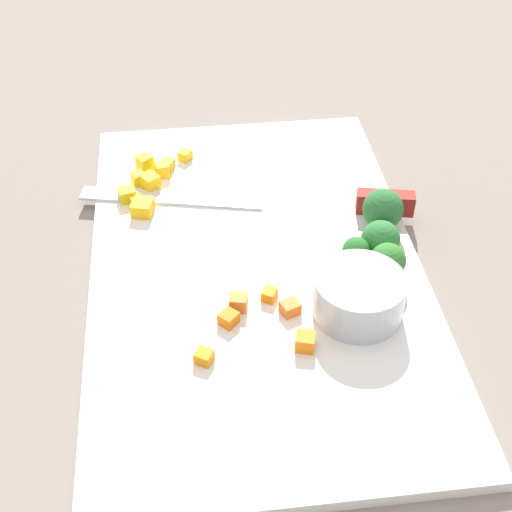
# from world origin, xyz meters

# --- Properties ---
(ground_plane) EXTENTS (4.00, 4.00, 0.00)m
(ground_plane) POSITION_xyz_m (0.00, 0.00, 0.00)
(ground_plane) COLOR gray
(cutting_board) EXTENTS (0.51, 0.31, 0.01)m
(cutting_board) POSITION_xyz_m (0.00, 0.00, 0.01)
(cutting_board) COLOR white
(cutting_board) RESTS_ON ground_plane
(prep_bowl) EXTENTS (0.08, 0.08, 0.04)m
(prep_bowl) POSITION_xyz_m (0.07, 0.08, 0.03)
(prep_bowl) COLOR #B3BDC0
(prep_bowl) RESTS_ON cutting_board
(chef_knife) EXTENTS (0.09, 0.35, 0.02)m
(chef_knife) POSITION_xyz_m (-0.08, 0.06, 0.02)
(chef_knife) COLOR silver
(chef_knife) RESTS_ON cutting_board
(carrot_dice_0) EXTENTS (0.02, 0.02, 0.01)m
(carrot_dice_0) POSITION_xyz_m (0.05, 0.01, 0.02)
(carrot_dice_0) COLOR orange
(carrot_dice_0) RESTS_ON cutting_board
(carrot_dice_1) EXTENTS (0.02, 0.02, 0.01)m
(carrot_dice_1) POSITION_xyz_m (0.07, -0.03, 0.02)
(carrot_dice_1) COLOR orange
(carrot_dice_1) RESTS_ON cutting_board
(carrot_dice_2) EXTENTS (0.02, 0.02, 0.01)m
(carrot_dice_2) POSITION_xyz_m (0.06, -0.02, 0.02)
(carrot_dice_2) COLOR orange
(carrot_dice_2) RESTS_ON cutting_board
(carrot_dice_3) EXTENTS (0.02, 0.02, 0.01)m
(carrot_dice_3) POSITION_xyz_m (0.11, 0.03, 0.02)
(carrot_dice_3) COLOR orange
(carrot_dice_3) RESTS_ON cutting_board
(carrot_dice_4) EXTENTS (0.02, 0.02, 0.01)m
(carrot_dice_4) POSITION_xyz_m (0.11, -0.06, 0.02)
(carrot_dice_4) COLOR orange
(carrot_dice_4) RESTS_ON cutting_board
(carrot_dice_5) EXTENTS (0.02, 0.02, 0.01)m
(carrot_dice_5) POSITION_xyz_m (0.07, 0.02, 0.02)
(carrot_dice_5) COLOR orange
(carrot_dice_5) RESTS_ON cutting_board
(pepper_dice_0) EXTENTS (0.02, 0.02, 0.01)m
(pepper_dice_0) POSITION_xyz_m (-0.19, -0.06, 0.02)
(pepper_dice_0) COLOR yellow
(pepper_dice_0) RESTS_ON cutting_board
(pepper_dice_1) EXTENTS (0.02, 0.02, 0.01)m
(pepper_dice_1) POSITION_xyz_m (-0.12, -0.12, 0.02)
(pepper_dice_1) COLOR yellow
(pepper_dice_1) RESTS_ON cutting_board
(pepper_dice_2) EXTENTS (0.01, 0.02, 0.01)m
(pepper_dice_2) POSITION_xyz_m (-0.11, -0.11, 0.02)
(pepper_dice_2) COLOR yellow
(pepper_dice_2) RESTS_ON cutting_board
(pepper_dice_3) EXTENTS (0.02, 0.02, 0.02)m
(pepper_dice_3) POSITION_xyz_m (-0.17, -0.10, 0.02)
(pepper_dice_3) COLOR yellow
(pepper_dice_3) RESTS_ON cutting_board
(pepper_dice_4) EXTENTS (0.02, 0.02, 0.01)m
(pepper_dice_4) POSITION_xyz_m (-0.15, -0.11, 0.02)
(pepper_dice_4) COLOR yellow
(pepper_dice_4) RESTS_ON cutting_board
(pepper_dice_5) EXTENTS (0.02, 0.02, 0.02)m
(pepper_dice_5) POSITION_xyz_m (-0.14, -0.10, 0.02)
(pepper_dice_5) COLOR yellow
(pepper_dice_5) RESTS_ON cutting_board
(pepper_dice_6) EXTENTS (0.03, 0.03, 0.01)m
(pepper_dice_6) POSITION_xyz_m (-0.09, -0.11, 0.02)
(pepper_dice_6) COLOR yellow
(pepper_dice_6) RESTS_ON cutting_board
(pepper_dice_7) EXTENTS (0.02, 0.02, 0.02)m
(pepper_dice_7) POSITION_xyz_m (-0.16, -0.08, 0.02)
(pepper_dice_7) COLOR yellow
(pepper_dice_7) RESTS_ON cutting_board
(pepper_dice_8) EXTENTS (0.02, 0.02, 0.01)m
(pepper_dice_8) POSITION_xyz_m (-0.17, -0.08, 0.02)
(pepper_dice_8) COLOR yellow
(pepper_dice_8) RESTS_ON cutting_board
(broccoli_floret_0) EXTENTS (0.04, 0.04, 0.05)m
(broccoli_floret_0) POSITION_xyz_m (-0.04, 0.13, 0.04)
(broccoli_floret_0) COLOR #91C368
(broccoli_floret_0) RESTS_ON cutting_board
(broccoli_floret_1) EXTENTS (0.04, 0.04, 0.04)m
(broccoli_floret_1) POSITION_xyz_m (-0.00, 0.12, 0.03)
(broccoli_floret_1) COLOR #80C364
(broccoli_floret_1) RESTS_ON cutting_board
(broccoli_floret_2) EXTENTS (0.03, 0.03, 0.04)m
(broccoli_floret_2) POSITION_xyz_m (0.03, 0.12, 0.03)
(broccoli_floret_2) COLOR #85C05D
(broccoli_floret_2) RESTS_ON cutting_board
(broccoli_floret_3) EXTENTS (0.03, 0.03, 0.03)m
(broccoli_floret_3) POSITION_xyz_m (0.01, 0.09, 0.03)
(broccoli_floret_3) COLOR #98AC62
(broccoli_floret_3) RESTS_ON cutting_board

